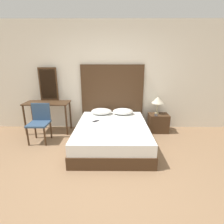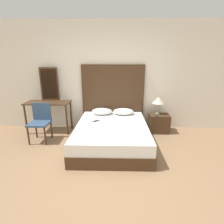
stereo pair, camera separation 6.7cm
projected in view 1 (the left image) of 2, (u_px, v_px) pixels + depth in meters
The scene contains 13 objects.
ground_plane at pixel (104, 179), 2.71m from camera, with size 16.00×16.00×0.00m, color #8C6B4C.
wall_back at pixel (108, 77), 4.46m from camera, with size 10.00×0.06×2.70m.
bed at pixel (112, 135), 3.76m from camera, with size 1.51×1.93×0.46m.
headboard at pixel (112, 98), 4.54m from camera, with size 1.59×0.05×1.67m.
pillow_left at pixel (101, 111), 4.38m from camera, with size 0.51×0.37×0.15m.
pillow_right at pixel (123, 111), 4.37m from camera, with size 0.51×0.37×0.15m.
phone_on_bed at pixel (96, 121), 3.90m from camera, with size 0.16×0.15×0.01m.
nightstand at pixel (158, 123), 4.45m from camera, with size 0.48×0.37×0.46m.
table_lamp at pixel (158, 100), 4.35m from camera, with size 0.31×0.31×0.43m.
phone_on_nightstand at pixel (156, 115), 4.29m from camera, with size 0.09×0.16×0.01m.
vanity_desk at pixel (47, 107), 4.33m from camera, with size 1.09×0.50×0.77m.
vanity_mirror at pixel (48, 84), 4.39m from camera, with size 0.46×0.03×0.83m.
chair at pixel (40, 120), 3.89m from camera, with size 0.43×0.44×0.85m.
Camera 1 is at (0.14, -2.30, 1.78)m, focal length 28.00 mm.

